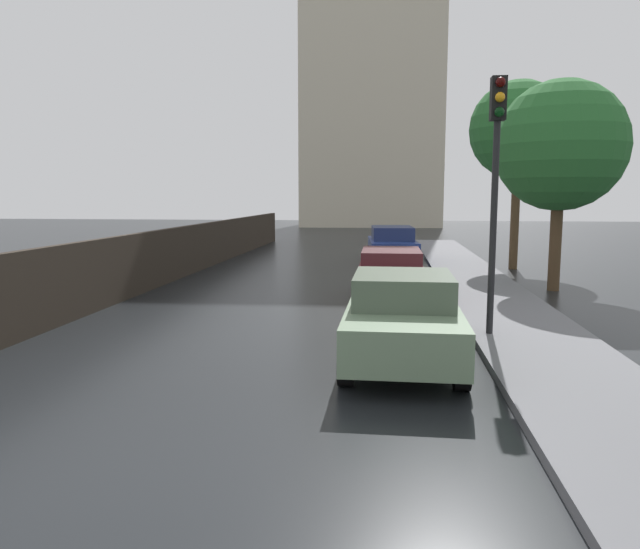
# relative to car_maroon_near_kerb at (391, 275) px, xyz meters

# --- Properties ---
(ground) EXTENTS (120.00, 120.00, 0.00)m
(ground) POSITION_rel_car_maroon_near_kerb_xyz_m (-2.53, -10.26, -0.70)
(ground) COLOR black
(car_maroon_near_kerb) EXTENTS (1.74, 3.95, 1.33)m
(car_maroon_near_kerb) POSITION_rel_car_maroon_near_kerb_xyz_m (0.00, 0.00, 0.00)
(car_maroon_near_kerb) COLOR maroon
(car_maroon_near_kerb) RESTS_ON ground
(car_green_mid_road) EXTENTS (1.84, 4.30, 1.44)m
(car_green_mid_road) POSITION_rel_car_maroon_near_kerb_xyz_m (0.16, -5.31, 0.03)
(car_green_mid_road) COLOR slate
(car_green_mid_road) RESTS_ON ground
(car_blue_behind_camera) EXTENTS (2.04, 4.39, 1.46)m
(car_blue_behind_camera) POSITION_rel_car_maroon_near_kerb_xyz_m (0.07, 8.55, 0.06)
(car_blue_behind_camera) COLOR navy
(car_blue_behind_camera) RESTS_ON ground
(traffic_light) EXTENTS (0.26, 0.39, 4.58)m
(traffic_light) POSITION_rel_car_maroon_near_kerb_xyz_m (1.80, -3.81, 2.59)
(traffic_light) COLOR black
(traffic_light) RESTS_ON sidewalk_strip
(street_tree_mid) EXTENTS (3.46, 3.46, 6.70)m
(street_tree_mid) POSITION_rel_car_maroon_near_kerb_xyz_m (4.46, 7.38, 4.25)
(street_tree_mid) COLOR #4C3823
(street_tree_mid) RESTS_ON ground
(street_tree_far) EXTENTS (3.57, 3.57, 5.80)m
(street_tree_far) POSITION_rel_car_maroon_near_kerb_xyz_m (4.57, 2.43, 3.30)
(street_tree_far) COLOR #4C3823
(street_tree_far) RESTS_ON ground
(distant_tower) EXTENTS (12.21, 9.03, 34.79)m
(distant_tower) POSITION_rel_car_maroon_near_kerb_xyz_m (-1.71, 39.15, 16.69)
(distant_tower) COLOR beige
(distant_tower) RESTS_ON ground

